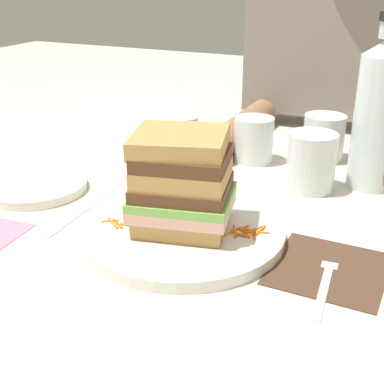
{
  "coord_description": "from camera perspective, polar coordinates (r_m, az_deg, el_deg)",
  "views": [
    {
      "loc": [
        0.3,
        -0.59,
        0.35
      ],
      "look_at": [
        0.02,
        0.02,
        0.06
      ],
      "focal_mm": 49.38,
      "sensor_mm": 36.0,
      "label": 1
    }
  ],
  "objects": [
    {
      "name": "carrot_shred_4",
      "position": [
        0.73,
        -6.06,
        -3.36
      ],
      "size": [
        0.02,
        0.0,
        0.0
      ],
      "primitive_type": "cylinder",
      "rotation": [
        0.0,
        1.57,
        6.26
      ],
      "color": "orange",
      "rests_on": "main_plate"
    },
    {
      "name": "carrot_shred_1",
      "position": [
        0.75,
        -5.75,
        -2.74
      ],
      "size": [
        0.01,
        0.02,
        0.0
      ],
      "primitive_type": "cylinder",
      "rotation": [
        0.0,
        1.57,
        1.76
      ],
      "color": "orange",
      "rests_on": "main_plate"
    },
    {
      "name": "carrot_shred_0",
      "position": [
        0.75,
        -6.81,
        -2.86
      ],
      "size": [
        0.01,
        0.02,
        0.0
      ],
      "primitive_type": "cylinder",
      "rotation": [
        0.0,
        1.57,
        1.45
      ],
      "color": "orange",
      "rests_on": "main_plate"
    },
    {
      "name": "knife",
      "position": [
        0.83,
        -11.79,
        -1.84
      ],
      "size": [
        0.03,
        0.2,
        0.0
      ],
      "color": "silver",
      "rests_on": "ground_plane"
    },
    {
      "name": "carrot_shred_10",
      "position": [
        0.71,
        5.53,
        -4.16
      ],
      "size": [
        0.02,
        0.01,
        0.0
      ],
      "primitive_type": "cylinder",
      "rotation": [
        0.0,
        1.57,
        5.68
      ],
      "color": "orange",
      "rests_on": "main_plate"
    },
    {
      "name": "main_plate",
      "position": [
        0.73,
        -0.99,
        -4.33
      ],
      "size": [
        0.28,
        0.28,
        0.02
      ],
      "primitive_type": "cylinder",
      "color": "white",
      "rests_on": "ground_plane"
    },
    {
      "name": "carrot_shred_12",
      "position": [
        0.72,
        6.33,
        -4.08
      ],
      "size": [
        0.02,
        0.0,
        0.0
      ],
      "primitive_type": "cylinder",
      "rotation": [
        0.0,
        1.57,
        0.07
      ],
      "color": "orange",
      "rests_on": "main_plate"
    },
    {
      "name": "carrot_shred_5",
      "position": [
        0.74,
        -8.51,
        -3.34
      ],
      "size": [
        0.03,
        0.02,
        0.0
      ],
      "primitive_type": "cylinder",
      "rotation": [
        0.0,
        1.57,
        5.62
      ],
      "color": "orange",
      "rests_on": "main_plate"
    },
    {
      "name": "diner_across",
      "position": [
        1.21,
        16.33,
        18.09
      ],
      "size": [
        0.43,
        0.47,
        0.53
      ],
      "color": "#936647",
      "rests_on": "ground_plane"
    },
    {
      "name": "carrot_shred_16",
      "position": [
        0.71,
        4.64,
        -4.25
      ],
      "size": [
        0.02,
        0.03,
        0.0
      ],
      "primitive_type": "cylinder",
      "rotation": [
        0.0,
        1.57,
        2.0
      ],
      "color": "orange",
      "rests_on": "main_plate"
    },
    {
      "name": "carrot_shred_9",
      "position": [
        0.71,
        5.68,
        -4.5
      ],
      "size": [
        0.02,
        0.0,
        0.0
      ],
      "primitive_type": "cylinder",
      "rotation": [
        0.0,
        1.57,
        6.22
      ],
      "color": "orange",
      "rests_on": "main_plate"
    },
    {
      "name": "empty_tumbler_0",
      "position": [
        1.01,
        6.67,
        5.64
      ],
      "size": [
        0.07,
        0.07,
        0.08
      ],
      "primitive_type": "cylinder",
      "color": "silver",
      "rests_on": "ground_plane"
    },
    {
      "name": "carrot_shred_14",
      "position": [
        0.71,
        6.61,
        -4.58
      ],
      "size": [
        0.02,
        0.02,
        0.0
      ],
      "primitive_type": "cylinder",
      "rotation": [
        0.0,
        1.57,
        5.28
      ],
      "color": "orange",
      "rests_on": "main_plate"
    },
    {
      "name": "water_bottle",
      "position": [
        0.91,
        19.43,
        7.97
      ],
      "size": [
        0.07,
        0.07,
        0.28
      ],
      "color": "silver",
      "rests_on": "ground_plane"
    },
    {
      "name": "sandwich",
      "position": [
        0.7,
        -1.08,
        1.02
      ],
      "size": [
        0.15,
        0.14,
        0.14
      ],
      "color": "tan",
      "rests_on": "main_plate"
    },
    {
      "name": "carrot_shred_8",
      "position": [
        0.71,
        4.06,
        -4.49
      ],
      "size": [
        0.01,
        0.02,
        0.0
      ],
      "primitive_type": "cylinder",
      "rotation": [
        0.0,
        1.57,
        1.16
      ],
      "color": "orange",
      "rests_on": "main_plate"
    },
    {
      "name": "empty_tumbler_1",
      "position": [
        1.06,
        -1.01,
        6.33
      ],
      "size": [
        0.06,
        0.06,
        0.07
      ],
      "primitive_type": "cylinder",
      "color": "silver",
      "rests_on": "ground_plane"
    },
    {
      "name": "carrot_shred_6",
      "position": [
        0.73,
        -6.72,
        -3.67
      ],
      "size": [
        0.03,
        0.0,
        0.0
      ],
      "primitive_type": "cylinder",
      "rotation": [
        0.0,
        1.57,
        3.11
      ],
      "color": "orange",
      "rests_on": "main_plate"
    },
    {
      "name": "napkin_dark",
      "position": [
        0.68,
        14.56,
        -7.97
      ],
      "size": [
        0.14,
        0.15,
        0.0
      ],
      "primitive_type": "cube",
      "rotation": [
        0.0,
        0.0,
        -0.03
      ],
      "color": "#4C3323",
      "rests_on": "ground_plane"
    },
    {
      "name": "juice_glass",
      "position": [
        0.89,
        12.72,
        2.96
      ],
      "size": [
        0.08,
        0.08,
        0.1
      ],
      "color": "white",
      "rests_on": "ground_plane"
    },
    {
      "name": "empty_tumbler_2",
      "position": [
        1.04,
        14.03,
        5.73
      ],
      "size": [
        0.08,
        0.08,
        0.09
      ],
      "primitive_type": "cylinder",
      "color": "silver",
      "rests_on": "ground_plane"
    },
    {
      "name": "carrot_shred_11",
      "position": [
        0.71,
        7.15,
        -4.32
      ],
      "size": [
        0.03,
        0.01,
        0.0
      ],
      "primitive_type": "cylinder",
      "rotation": [
        0.0,
        1.57,
        3.48
      ],
      "color": "orange",
      "rests_on": "main_plate"
    },
    {
      "name": "carrot_shred_3",
      "position": [
        0.74,
        -8.03,
        -3.38
      ],
      "size": [
        0.03,
        0.02,
        0.0
      ],
      "primitive_type": "cylinder",
      "rotation": [
        0.0,
        1.57,
        2.51
      ],
      "color": "orange",
      "rests_on": "main_plate"
    },
    {
      "name": "ground_plane",
      "position": [
        0.75,
        -2.05,
        -4.34
      ],
      "size": [
        3.0,
        3.0,
        0.0
      ],
      "primitive_type": "plane",
      "color": "beige"
    },
    {
      "name": "fork",
      "position": [
        0.66,
        14.35,
        -8.71
      ],
      "size": [
        0.03,
        0.17,
        0.0
      ],
      "color": "silver",
      "rests_on": "napkin_dark"
    },
    {
      "name": "side_plate",
      "position": [
        0.92,
        -16.6,
        0.61
      ],
      "size": [
        0.17,
        0.17,
        0.01
      ],
      "primitive_type": "cylinder",
      "color": "white",
      "rests_on": "ground_plane"
    },
    {
      "name": "carrot_shred_13",
      "position": [
        0.72,
        7.05,
        -3.9
      ],
      "size": [
        0.02,
        0.03,
        0.0
      ],
      "primitive_type": "cylinder",
      "rotation": [
        0.0,
        1.57,
        0.98
      ],
      "color": "orange",
      "rests_on": "main_plate"
    },
    {
      "name": "carrot_shred_2",
      "position": [
        0.75,
        -8.83,
        -3.09
      ],
      "size": [
        0.02,
        0.02,
        0.0
      ],
      "primitive_type": "cylinder",
      "rotation": [
        0.0,
        1.57,
        0.65
      ],
      "color": "orange",
      "rests_on": "main_plate"
    },
    {
      "name": "carrot_shred_15",
      "position": [
        0.72,
        7.37,
        -4.15
      ],
      "size": [
        0.01,
        0.03,
        0.0
      ],
      "primitive_type": "cylinder",
      "rotation": [
        0.0,
        1.57,
        1.43
      ],
      "color": "orange",
      "rests_on": "main_plate"
    },
    {
      "name": "carrot_shred_7",
      "position": [
        0.72,
        5.2,
        -3.91
      ],
      "size": [
        0.02,
        0.03,
        0.0
      ],
      "primitive_type": "cylinder",
      "rotation": [
        0.0,
        1.57,
        4.08
      ],
      "color": "orange",
      "rests_on": "main_plate"
    }
  ]
}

